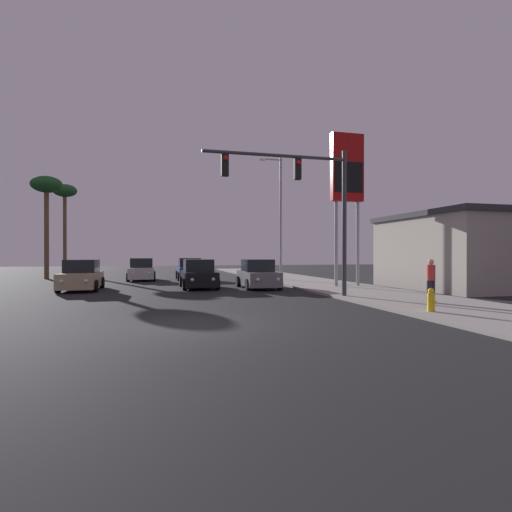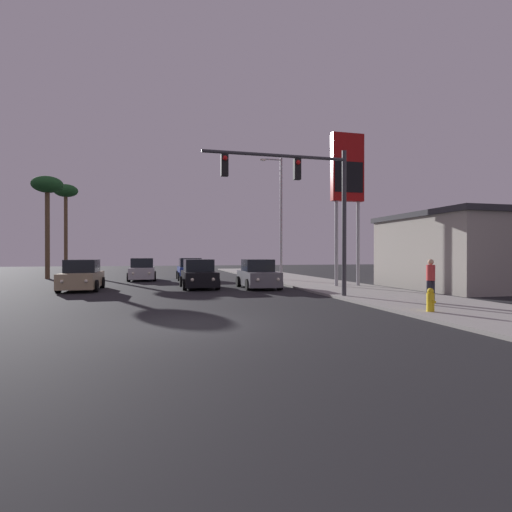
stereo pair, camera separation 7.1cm
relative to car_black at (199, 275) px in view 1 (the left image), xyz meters
name	(u,v)px [view 1 (the left image)]	position (x,y,z in m)	size (l,w,h in m)	color
ground_plane	(185,325)	(-1.67, -12.16, -0.76)	(120.00, 120.00, 0.00)	black
sidewalk_right	(338,287)	(7.83, -2.16, -0.70)	(5.00, 60.00, 0.12)	gray
building_gas_station	(486,251)	(16.33, -4.12, 1.40)	(10.30, 8.30, 4.30)	gray
car_black	(199,275)	(0.00, 0.00, 0.00)	(2.04, 4.31, 1.68)	black
car_silver	(142,270)	(-3.44, 8.08, 0.00)	(2.04, 4.31, 1.68)	#B7B7BC
car_grey	(258,275)	(3.35, -0.89, 0.00)	(2.04, 4.34, 1.68)	slate
car_tan	(82,276)	(-6.38, 0.16, 0.00)	(2.04, 4.32, 1.68)	tan
car_blue	(190,270)	(0.17, 8.13, 0.00)	(2.04, 4.31, 1.68)	navy
traffic_light_mast	(307,192)	(3.97, -7.03, 3.92)	(6.49, 0.36, 6.50)	#38383D
street_lamp	(279,212)	(6.46, 4.81, 4.36)	(1.74, 0.24, 9.00)	#99999E
gas_station_sign	(347,176)	(8.57, -1.84, 5.86)	(2.00, 0.42, 9.00)	#99999E
fire_hydrant	(431,300)	(6.20, -12.28, -0.27)	(0.24, 0.34, 0.76)	gold
pedestrian_on_sidewalk	(431,279)	(7.79, -10.23, 0.27)	(0.34, 0.32, 1.67)	#23232D
palm_tree_far	(65,196)	(-11.58, 21.84, 7.32)	(2.40, 2.40, 9.30)	brown
palm_tree_mid	(46,190)	(-10.92, 11.84, 6.41)	(2.40, 2.40, 8.27)	brown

